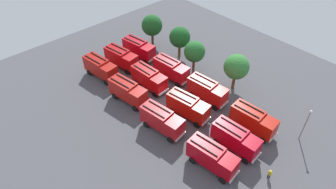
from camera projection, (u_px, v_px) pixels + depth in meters
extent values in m
plane|color=#4C4C51|center=(168.00, 101.00, 50.41)|extent=(64.85, 64.85, 0.00)
cube|color=#A8140E|center=(109.00, 72.00, 53.03)|extent=(2.52, 2.78, 2.60)
cube|color=#8C9EAD|center=(113.00, 73.00, 52.32)|extent=(0.37, 2.12, 1.46)
cube|color=#A8140E|center=(97.00, 65.00, 54.62)|extent=(5.10, 3.13, 2.90)
cube|color=black|center=(98.00, 56.00, 53.98)|extent=(4.30, 0.71, 0.12)
cube|color=black|center=(92.00, 59.00, 53.19)|extent=(4.30, 0.71, 0.12)
cube|color=silver|center=(114.00, 80.00, 53.22)|extent=(0.52, 2.38, 0.28)
cylinder|color=black|center=(116.00, 77.00, 54.65)|extent=(1.14, 0.50, 1.10)
cylinder|color=black|center=(106.00, 83.00, 53.27)|extent=(1.14, 0.50, 1.10)
cylinder|color=black|center=(99.00, 67.00, 57.01)|extent=(1.14, 0.50, 1.10)
cylinder|color=black|center=(89.00, 72.00, 55.62)|extent=(1.14, 0.50, 1.10)
cube|color=#AD1510|center=(138.00, 97.00, 47.94)|extent=(2.56, 2.81, 2.60)
cube|color=#8C9EAD|center=(143.00, 98.00, 47.24)|extent=(0.41, 2.11, 1.46)
cube|color=#AD1510|center=(123.00, 88.00, 49.48)|extent=(5.13, 3.21, 2.90)
cube|color=black|center=(125.00, 79.00, 48.85)|extent=(4.29, 0.79, 0.12)
cube|color=black|center=(119.00, 83.00, 48.05)|extent=(4.29, 0.79, 0.12)
cube|color=silver|center=(144.00, 105.00, 48.13)|extent=(0.57, 2.38, 0.28)
cylinder|color=black|center=(145.00, 101.00, 49.57)|extent=(1.14, 0.52, 1.10)
cylinder|color=black|center=(135.00, 108.00, 48.16)|extent=(1.14, 0.52, 1.10)
cylinder|color=black|center=(124.00, 89.00, 51.87)|extent=(1.14, 0.52, 1.10)
cylinder|color=black|center=(115.00, 96.00, 50.46)|extent=(1.14, 0.52, 1.10)
cube|color=#AD1116|center=(175.00, 127.00, 42.86)|extent=(2.54, 2.80, 2.60)
cube|color=#8C9EAD|center=(180.00, 129.00, 42.16)|extent=(0.39, 2.11, 1.46)
cube|color=#AD1116|center=(157.00, 116.00, 44.43)|extent=(5.11, 3.18, 2.90)
cube|color=black|center=(159.00, 106.00, 43.79)|extent=(4.29, 0.75, 0.12)
cube|color=black|center=(153.00, 111.00, 42.99)|extent=(4.29, 0.75, 0.12)
cube|color=silver|center=(181.00, 136.00, 43.05)|extent=(0.55, 2.38, 0.28)
cylinder|color=black|center=(180.00, 130.00, 44.49)|extent=(1.14, 0.51, 1.10)
cylinder|color=black|center=(170.00, 140.00, 43.09)|extent=(1.14, 0.51, 1.10)
cylinder|color=black|center=(156.00, 116.00, 46.82)|extent=(1.14, 0.51, 1.10)
cylinder|color=black|center=(146.00, 124.00, 45.42)|extent=(1.14, 0.51, 1.10)
cube|color=#AB0510|center=(228.00, 167.00, 37.71)|extent=(2.50, 2.76, 2.60)
cube|color=#8C9EAD|center=(235.00, 170.00, 37.00)|extent=(0.35, 2.12, 1.46)
cube|color=#AB0510|center=(206.00, 152.00, 39.32)|extent=(5.08, 3.09, 2.90)
cube|color=black|center=(210.00, 141.00, 38.68)|extent=(4.30, 0.67, 0.12)
cube|color=black|center=(204.00, 148.00, 37.89)|extent=(4.30, 0.67, 0.12)
cube|color=silver|center=(234.00, 177.00, 37.89)|extent=(0.50, 2.38, 0.28)
cylinder|color=black|center=(232.00, 168.00, 39.33)|extent=(1.14, 0.49, 1.10)
cylinder|color=black|center=(223.00, 180.00, 37.95)|extent=(1.14, 0.49, 1.10)
cylinder|color=black|center=(202.00, 150.00, 41.71)|extent=(1.14, 0.49, 1.10)
cylinder|color=black|center=(193.00, 160.00, 40.33)|extent=(1.14, 0.49, 1.10)
cube|color=#AE090C|center=(130.00, 62.00, 55.53)|extent=(2.58, 2.83, 2.60)
cube|color=#8C9EAD|center=(134.00, 63.00, 54.84)|extent=(0.43, 2.11, 1.46)
cube|color=#AE090C|center=(117.00, 55.00, 57.06)|extent=(5.15, 3.26, 2.90)
cube|color=black|center=(119.00, 47.00, 56.43)|extent=(4.28, 0.83, 0.12)
cube|color=black|center=(114.00, 50.00, 55.61)|extent=(4.28, 0.83, 0.12)
cube|color=silver|center=(135.00, 69.00, 55.73)|extent=(0.59, 2.38, 0.28)
cylinder|color=black|center=(136.00, 66.00, 57.17)|extent=(1.14, 0.53, 1.10)
cylinder|color=black|center=(127.00, 72.00, 55.75)|extent=(1.14, 0.53, 1.10)
cylinder|color=black|center=(118.00, 58.00, 59.44)|extent=(1.14, 0.53, 1.10)
cylinder|color=black|center=(110.00, 63.00, 58.02)|extent=(1.14, 0.53, 1.10)
cube|color=#B70A0D|center=(159.00, 84.00, 50.52)|extent=(2.36, 2.64, 2.60)
cube|color=#8C9EAD|center=(163.00, 85.00, 49.77)|extent=(0.22, 2.13, 1.46)
cube|color=#B70A0D|center=(145.00, 75.00, 52.24)|extent=(4.96, 2.82, 2.90)
cube|color=black|center=(147.00, 66.00, 51.58)|extent=(4.32, 0.41, 0.12)
cube|color=black|center=(142.00, 70.00, 50.83)|extent=(4.32, 0.41, 0.12)
cube|color=silver|center=(164.00, 92.00, 50.65)|extent=(0.36, 2.38, 0.28)
cylinder|color=black|center=(164.00, 88.00, 52.09)|extent=(1.12, 0.42, 1.10)
cylinder|color=black|center=(155.00, 94.00, 50.79)|extent=(1.12, 0.42, 1.10)
cylinder|color=black|center=(146.00, 77.00, 54.64)|extent=(1.12, 0.42, 1.10)
cylinder|color=black|center=(136.00, 82.00, 53.33)|extent=(1.12, 0.42, 1.10)
cube|color=#AB1108|center=(200.00, 113.00, 45.16)|extent=(2.59, 2.83, 2.60)
cube|color=#8C9EAD|center=(206.00, 114.00, 44.47)|extent=(0.43, 2.11, 1.46)
cube|color=#AB1108|center=(182.00, 103.00, 46.69)|extent=(5.15, 3.27, 2.90)
cube|color=black|center=(185.00, 93.00, 46.06)|extent=(4.28, 0.84, 0.12)
cube|color=black|center=(180.00, 98.00, 45.24)|extent=(4.28, 0.84, 0.12)
cube|color=silver|center=(206.00, 121.00, 45.37)|extent=(0.59, 2.38, 0.28)
cylinder|color=black|center=(205.00, 116.00, 46.80)|extent=(1.14, 0.53, 1.10)
cylinder|color=black|center=(197.00, 125.00, 45.38)|extent=(1.14, 0.53, 1.10)
cylinder|color=black|center=(180.00, 103.00, 49.07)|extent=(1.14, 0.53, 1.10)
cylinder|color=black|center=(172.00, 111.00, 47.65)|extent=(1.14, 0.53, 1.10)
cube|color=#B10415|center=(250.00, 148.00, 40.01)|extent=(2.39, 2.67, 2.60)
cube|color=#8C9EAD|center=(258.00, 151.00, 39.27)|extent=(0.25, 2.12, 1.46)
cube|color=#B10415|center=(229.00, 134.00, 41.71)|extent=(4.99, 2.88, 2.90)
cube|color=black|center=(234.00, 124.00, 41.05)|extent=(4.32, 0.47, 0.12)
cube|color=black|center=(228.00, 129.00, 40.30)|extent=(4.32, 0.47, 0.12)
cube|color=silver|center=(256.00, 158.00, 40.16)|extent=(0.39, 2.38, 0.28)
cylinder|color=black|center=(254.00, 150.00, 41.59)|extent=(1.12, 0.44, 1.10)
cylinder|color=black|center=(245.00, 161.00, 40.27)|extent=(1.12, 0.44, 1.10)
cylinder|color=black|center=(226.00, 133.00, 44.11)|extent=(1.12, 0.44, 1.10)
cylinder|color=black|center=(216.00, 142.00, 42.78)|extent=(1.12, 0.44, 1.10)
cube|color=#B10511|center=(148.00, 52.00, 58.06)|extent=(2.57, 2.82, 2.60)
cube|color=#8C9EAD|center=(152.00, 53.00, 57.36)|extent=(0.42, 2.11, 1.46)
cube|color=#B10511|center=(135.00, 46.00, 59.59)|extent=(5.14, 3.24, 2.90)
cube|color=black|center=(137.00, 38.00, 58.96)|extent=(4.28, 0.81, 0.12)
cube|color=black|center=(132.00, 41.00, 58.15)|extent=(4.28, 0.81, 0.12)
cube|color=silver|center=(153.00, 59.00, 58.26)|extent=(0.58, 2.38, 0.28)
cylinder|color=black|center=(153.00, 57.00, 59.69)|extent=(1.14, 0.52, 1.10)
cylinder|color=black|center=(145.00, 62.00, 58.28)|extent=(1.14, 0.52, 1.10)
cylinder|color=black|center=(135.00, 49.00, 61.98)|extent=(1.14, 0.52, 1.10)
cylinder|color=black|center=(128.00, 54.00, 60.57)|extent=(1.14, 0.52, 1.10)
cube|color=#B50D16|center=(181.00, 74.00, 52.62)|extent=(2.46, 2.72, 2.60)
cube|color=#8C9EAD|center=(186.00, 75.00, 51.89)|extent=(0.31, 2.12, 1.46)
cube|color=#B50D16|center=(167.00, 66.00, 54.26)|extent=(5.04, 3.00, 2.90)
cube|color=black|center=(169.00, 58.00, 53.62)|extent=(4.31, 0.58, 0.12)
cube|color=black|center=(164.00, 61.00, 52.84)|extent=(4.31, 0.58, 0.12)
cube|color=silver|center=(186.00, 82.00, 52.78)|extent=(0.45, 2.38, 0.28)
cylinder|color=black|center=(186.00, 78.00, 54.22)|extent=(1.13, 0.47, 1.10)
cylinder|color=black|center=(178.00, 85.00, 52.87)|extent=(1.13, 0.47, 1.10)
cylinder|color=black|center=(166.00, 68.00, 56.66)|extent=(1.13, 0.47, 1.10)
cylinder|color=black|center=(158.00, 74.00, 55.31)|extent=(1.13, 0.47, 1.10)
cube|color=#B7120F|center=(219.00, 96.00, 48.06)|extent=(2.46, 2.72, 2.60)
cube|color=#8C9EAD|center=(225.00, 98.00, 47.33)|extent=(0.31, 2.12, 1.46)
cube|color=#B7120F|center=(202.00, 87.00, 49.70)|extent=(5.04, 3.00, 2.90)
cube|color=black|center=(205.00, 78.00, 49.05)|extent=(4.31, 0.58, 0.12)
cube|color=black|center=(200.00, 82.00, 48.28)|extent=(4.31, 0.58, 0.12)
cube|color=silver|center=(224.00, 105.00, 48.22)|extent=(0.45, 2.38, 0.28)
cylinder|color=black|center=(223.00, 100.00, 49.66)|extent=(1.13, 0.47, 1.10)
cylinder|color=black|center=(215.00, 107.00, 48.30)|extent=(1.13, 0.47, 1.10)
cylinder|color=black|center=(200.00, 88.00, 52.10)|extent=(1.13, 0.47, 1.10)
cylinder|color=black|center=(192.00, 95.00, 50.74)|extent=(1.13, 0.47, 1.10)
cube|color=#B11408|center=(268.00, 128.00, 42.76)|extent=(2.40, 2.67, 2.60)
cube|color=#8C9EAD|center=(275.00, 130.00, 42.02)|extent=(0.26, 2.12, 1.46)
cube|color=#B11408|center=(247.00, 116.00, 44.45)|extent=(4.99, 2.89, 2.90)
cube|color=black|center=(251.00, 106.00, 43.80)|extent=(4.32, 0.48, 0.12)
cube|color=black|center=(247.00, 111.00, 43.04)|extent=(4.32, 0.48, 0.12)
cube|color=silver|center=(273.00, 137.00, 42.90)|extent=(0.40, 2.38, 0.28)
cylinder|color=black|center=(270.00, 131.00, 44.34)|extent=(1.13, 0.44, 1.10)
cylinder|color=black|center=(263.00, 140.00, 43.02)|extent=(1.13, 0.44, 1.10)
cylinder|color=black|center=(243.00, 116.00, 46.85)|extent=(1.13, 0.44, 1.10)
cylinder|color=black|center=(235.00, 124.00, 45.52)|extent=(1.13, 0.44, 1.10)
cylinder|color=black|center=(157.00, 80.00, 54.09)|extent=(0.16, 0.16, 0.81)
cylinder|color=black|center=(157.00, 81.00, 53.93)|extent=(0.16, 0.16, 0.81)
cube|color=black|center=(157.00, 77.00, 53.51)|extent=(0.48, 0.40, 0.70)
sphere|color=tan|center=(157.00, 75.00, 53.21)|extent=(0.23, 0.23, 0.23)
cylinder|color=black|center=(157.00, 75.00, 53.15)|extent=(0.29, 0.29, 0.07)
cylinder|color=black|center=(268.00, 176.00, 38.67)|extent=(0.16, 0.16, 0.75)
cylinder|color=black|center=(269.00, 177.00, 38.55)|extent=(0.16, 0.16, 0.75)
cube|color=gold|center=(270.00, 173.00, 38.15)|extent=(0.43, 0.25, 0.65)
sphere|color=tan|center=(271.00, 171.00, 37.87)|extent=(0.21, 0.21, 0.21)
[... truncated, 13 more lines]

